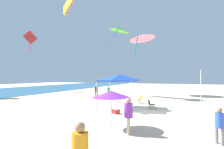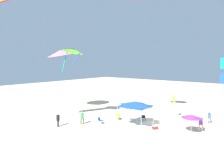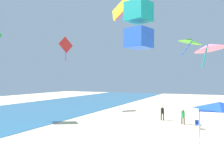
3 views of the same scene
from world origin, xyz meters
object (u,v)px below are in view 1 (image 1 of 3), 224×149
(cooler_box, at_px, (116,111))
(person_far_stroller, at_px, (96,90))
(beach_umbrella, at_px, (111,94))
(kite_delta_lime, at_px, (119,29))
(person_watching_sky, at_px, (128,113))
(banner_flag, at_px, (201,90))
(canopy_tent, at_px, (119,78))
(kite_delta_pink, at_px, (142,37))
(folding_chair_left_of_tent, at_px, (151,104))
(folding_chair_near_cooler, at_px, (139,99))
(person_kite_handler, at_px, (219,123))
(kite_diamond_red, at_px, (30,38))
(kite_parafoil_yellow, at_px, (71,1))
(folding_chair_right_of_tent, at_px, (116,97))
(person_near_umbrella, at_px, (109,92))

(cooler_box, height_order, person_far_stroller, person_far_stroller)
(beach_umbrella, xyz_separation_m, kite_delta_lime, (14.37, 4.73, 7.62))
(person_watching_sky, bearing_deg, banner_flag, 128.72)
(canopy_tent, relative_size, kite_delta_pink, 0.66)
(beach_umbrella, distance_m, folding_chair_left_of_tent, 7.01)
(folding_chair_near_cooler, relative_size, person_kite_handler, 0.52)
(person_watching_sky, bearing_deg, beach_umbrella, -131.29)
(person_far_stroller, bearing_deg, kite_diamond_red, -49.34)
(person_far_stroller, relative_size, kite_parafoil_yellow, 0.33)
(folding_chair_right_of_tent, bearing_deg, person_kite_handler, -66.89)
(folding_chair_left_of_tent, xyz_separation_m, person_far_stroller, (6.77, 8.96, 0.53))
(cooler_box, relative_size, person_kite_handler, 0.47)
(beach_umbrella, xyz_separation_m, cooler_box, (3.83, 1.21, -1.71))
(canopy_tent, xyz_separation_m, person_near_umbrella, (5.75, 3.55, -1.81))
(banner_flag, bearing_deg, kite_delta_lime, 42.72)
(kite_delta_lime, bearing_deg, kite_delta_pink, -9.66)
(folding_chair_right_of_tent, relative_size, person_near_umbrella, 0.49)
(person_near_umbrella, height_order, person_far_stroller, person_far_stroller)
(kite_delta_pink, bearing_deg, cooler_box, -157.13)
(person_kite_handler, height_order, kite_delta_pink, kite_delta_pink)
(kite_delta_lime, bearing_deg, folding_chair_near_cooler, -128.14)
(folding_chair_near_cooler, height_order, kite_parafoil_yellow, kite_parafoil_yellow)
(folding_chair_near_cooler, height_order, person_far_stroller, person_far_stroller)
(banner_flag, relative_size, kite_delta_pink, 0.63)
(folding_chair_left_of_tent, height_order, kite_parafoil_yellow, kite_parafoil_yellow)
(banner_flag, bearing_deg, kite_diamond_red, 64.52)
(person_watching_sky, distance_m, kite_diamond_red, 34.51)
(person_far_stroller, bearing_deg, kite_delta_pink, -163.84)
(person_kite_handler, relative_size, kite_diamond_red, 0.37)
(beach_umbrella, bearing_deg, folding_chair_left_of_tent, -8.71)
(person_near_umbrella, xyz_separation_m, person_far_stroller, (1.54, 2.58, 0.02))
(person_watching_sky, height_order, kite_delta_pink, kite_delta_pink)
(cooler_box, height_order, kite_delta_lime, kite_delta_lime)
(canopy_tent, height_order, person_far_stroller, canopy_tent)
(kite_diamond_red, bearing_deg, person_far_stroller, -78.27)
(person_far_stroller, relative_size, kite_delta_lime, 0.50)
(cooler_box, xyz_separation_m, kite_delta_lime, (10.53, 3.52, 9.33))
(person_near_umbrella, bearing_deg, kite_parafoil_yellow, -171.58)
(folding_chair_right_of_tent, xyz_separation_m, person_watching_sky, (-11.02, -4.92, 0.60))
(canopy_tent, bearing_deg, person_near_umbrella, 31.69)
(folding_chair_near_cooler, relative_size, kite_diamond_red, 0.19)
(folding_chair_right_of_tent, bearing_deg, folding_chair_left_of_tent, -53.52)
(cooler_box, xyz_separation_m, kite_diamond_red, (14.74, 24.52, 10.62))
(person_kite_handler, bearing_deg, cooler_box, 13.51)
(folding_chair_left_of_tent, bearing_deg, person_kite_handler, -177.79)
(banner_flag, height_order, kite_delta_lime, kite_delta_lime)
(canopy_tent, relative_size, banner_flag, 1.05)
(folding_chair_left_of_tent, distance_m, banner_flag, 4.96)
(canopy_tent, distance_m, banner_flag, 7.05)
(person_near_umbrella, height_order, kite_parafoil_yellow, kite_parafoil_yellow)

